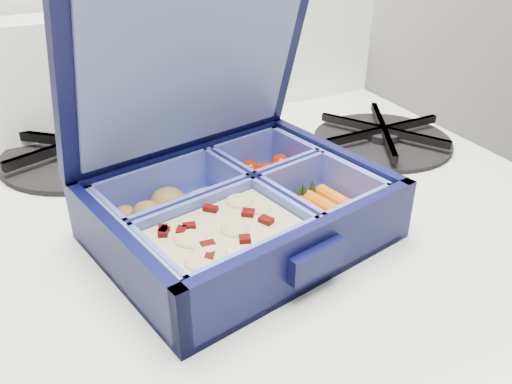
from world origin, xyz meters
TOP-DOWN VIEW (x-y plane):
  - bento_box at (0.02, 1.64)m, footprint 0.27×0.23m
  - burner_grate at (0.26, 1.75)m, footprint 0.17×0.17m
  - burner_grate_rear at (-0.08, 1.87)m, footprint 0.23×0.23m
  - fork at (0.07, 1.77)m, footprint 0.15×0.16m

SIDE VIEW (x-z plane):
  - fork at x=0.07m, z-range 0.92..0.93m
  - burner_grate_rear at x=-0.08m, z-range 0.92..0.94m
  - burner_grate at x=0.26m, z-range 0.92..0.94m
  - bento_box at x=0.02m, z-range 0.92..0.98m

